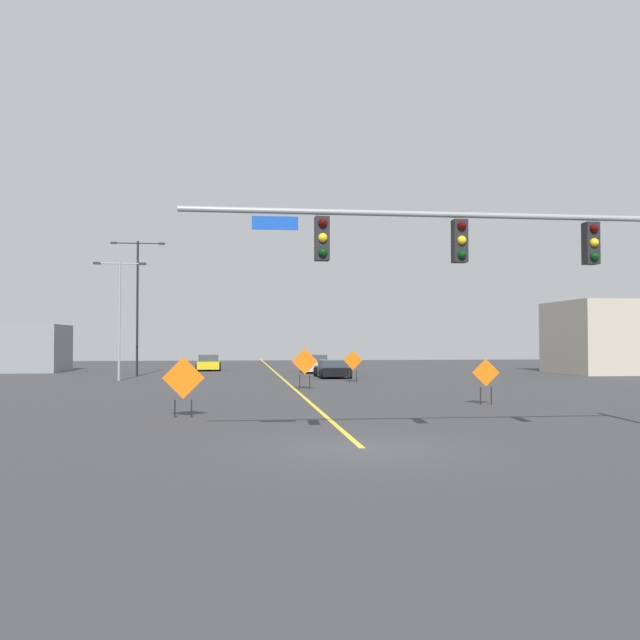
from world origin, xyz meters
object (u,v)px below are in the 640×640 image
object	(u,v)px
street_lamp_near_right	(137,297)
traffic_signal_assembly	(527,254)
construction_sign_left_lane	(305,363)
construction_sign_right_shoulder	(486,376)
construction_sign_right_lane	(353,362)
street_lamp_mid_right	(119,310)
car_yellow_mid	(209,363)
car_silver_distant	(315,364)
car_black_far	(332,369)
construction_sign_left_shoulder	(183,380)

from	to	relation	value
street_lamp_near_right	traffic_signal_assembly	bearing A→B (deg)	-67.40
construction_sign_left_lane	construction_sign_right_shoulder	xyz separation A→B (m)	(6.38, -9.32, -0.21)
street_lamp_near_right	construction_sign_right_lane	xyz separation A→B (m)	(14.26, -9.02, -4.44)
construction_sign_left_lane	street_lamp_mid_right	bearing A→B (deg)	140.37
construction_sign_right_shoulder	construction_sign_left_lane	bearing A→B (deg)	124.39
car_yellow_mid	car_silver_distant	bearing A→B (deg)	-31.68
street_lamp_mid_right	construction_sign_left_lane	bearing A→B (deg)	-39.63
car_yellow_mid	street_lamp_mid_right	bearing A→B (deg)	-109.01
car_black_far	car_yellow_mid	bearing A→B (deg)	125.62
construction_sign_right_lane	construction_sign_right_shoulder	bearing A→B (deg)	-79.40
traffic_signal_assembly	car_yellow_mid	world-z (taller)	traffic_signal_assembly
construction_sign_right_shoulder	construction_sign_right_lane	bearing A→B (deg)	100.60
street_lamp_near_right	construction_sign_left_lane	distance (m)	18.84
construction_sign_right_lane	construction_sign_left_lane	bearing A→B (deg)	-121.12
traffic_signal_assembly	car_yellow_mid	size ratio (longest dim) A/B	3.08
construction_sign_right_lane	car_silver_distant	xyz separation A→B (m)	(-0.95, 12.54, -0.59)
construction_sign_right_lane	car_yellow_mid	world-z (taller)	construction_sign_right_lane
car_yellow_mid	car_black_far	world-z (taller)	car_yellow_mid
construction_sign_right_shoulder	street_lamp_mid_right	bearing A→B (deg)	133.33
traffic_signal_assembly	construction_sign_left_lane	xyz separation A→B (m)	(-3.64, 19.61, -3.32)
traffic_signal_assembly	construction_sign_right_shoulder	size ratio (longest dim) A/B	7.47
street_lamp_mid_right	construction_sign_left_lane	distance (m)	14.65
construction_sign_left_lane	car_silver_distant	distance (m)	18.59
construction_sign_left_shoulder	car_black_far	world-z (taller)	construction_sign_left_shoulder
construction_sign_right_lane	construction_sign_left_shoulder	distance (m)	20.31
street_lamp_near_right	car_yellow_mid	xyz separation A→B (m)	(4.73, 8.81, -5.04)
street_lamp_near_right	construction_sign_right_shoulder	world-z (taller)	street_lamp_near_right
construction_sign_right_lane	car_yellow_mid	xyz separation A→B (m)	(-9.53, 17.83, -0.60)
construction_sign_left_shoulder	car_yellow_mid	xyz separation A→B (m)	(-0.73, 36.14, -0.60)
car_silver_distant	car_yellow_mid	bearing A→B (deg)	148.32
street_lamp_mid_right	car_black_far	bearing A→B (deg)	8.29
street_lamp_near_right	construction_sign_left_lane	size ratio (longest dim) A/B	4.53
car_yellow_mid	car_silver_distant	size ratio (longest dim) A/B	1.07
traffic_signal_assembly	street_lamp_mid_right	world-z (taller)	street_lamp_mid_right
street_lamp_near_right	construction_sign_right_shoulder	bearing A→B (deg)	-54.75
car_yellow_mid	street_lamp_near_right	bearing A→B (deg)	-118.23
construction_sign_left_lane	construction_sign_left_shoulder	size ratio (longest dim) A/B	1.07
street_lamp_near_right	construction_sign_left_shoulder	bearing A→B (deg)	-78.71
construction_sign_right_shoulder	traffic_signal_assembly	bearing A→B (deg)	-104.88
construction_sign_right_shoulder	car_yellow_mid	world-z (taller)	construction_sign_right_shoulder
construction_sign_right_shoulder	street_lamp_near_right	bearing A→B (deg)	125.25
traffic_signal_assembly	construction_sign_right_shoulder	world-z (taller)	traffic_signal_assembly
construction_sign_left_lane	car_black_far	xyz separation A→B (m)	(2.98, 11.16, -0.78)
construction_sign_left_shoulder	car_black_far	xyz separation A→B (m)	(8.25, 23.61, -0.66)
traffic_signal_assembly	construction_sign_left_lane	bearing A→B (deg)	100.51
car_black_far	car_silver_distant	bearing A→B (deg)	93.11
street_lamp_near_right	construction_sign_right_lane	distance (m)	17.45
construction_sign_left_shoulder	construction_sign_left_lane	bearing A→B (deg)	67.07
street_lamp_near_right	construction_sign_left_shoulder	world-z (taller)	street_lamp_near_right
car_silver_distant	car_black_far	world-z (taller)	car_silver_distant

